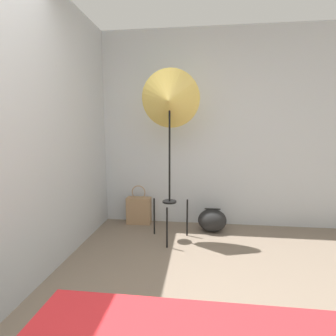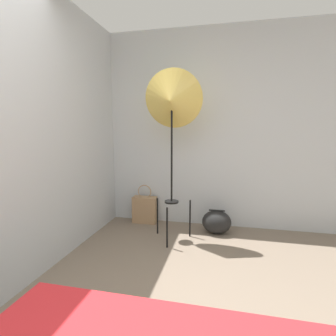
% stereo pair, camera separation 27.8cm
% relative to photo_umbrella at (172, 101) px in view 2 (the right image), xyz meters
% --- Properties ---
extents(wall_back, '(8.00, 0.05, 2.60)m').
position_rel_photo_umbrella_xyz_m(wall_back, '(0.24, 0.61, -0.31)').
color(wall_back, '#B7BCC1').
rests_on(wall_back, ground_plane).
extents(wall_side_left, '(0.05, 8.00, 2.60)m').
position_rel_photo_umbrella_xyz_m(wall_side_left, '(-1.01, -0.97, -0.31)').
color(wall_side_left, '#B7BCC1').
rests_on(wall_side_left, ground_plane).
extents(photo_umbrella, '(0.68, 0.42, 1.98)m').
position_rel_photo_umbrella_xyz_m(photo_umbrella, '(0.00, 0.00, 0.00)').
color(photo_umbrella, black).
rests_on(photo_umbrella, ground_plane).
extents(tote_bag, '(0.33, 0.15, 0.54)m').
position_rel_photo_umbrella_xyz_m(tote_bag, '(-0.48, 0.47, -1.42)').
color(tote_bag, '#9E7A56').
rests_on(tote_bag, ground_plane).
extents(duffel_bag, '(0.36, 0.29, 0.30)m').
position_rel_photo_umbrella_xyz_m(duffel_bag, '(0.52, 0.30, -1.47)').
color(duffel_bag, black).
rests_on(duffel_bag, ground_plane).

